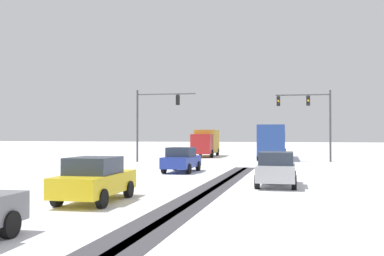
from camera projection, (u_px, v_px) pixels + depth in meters
The scene contains 9 objects.
wheel_track_left_lane at pixel (212, 194), 17.88m from camera, with size 0.87×29.76×0.01m, color #424247.
wheel_track_right_lane at pixel (198, 193), 18.02m from camera, with size 0.96×29.76×0.01m, color #424247.
traffic_signal_far_left at pixel (153, 113), 39.18m from camera, with size 5.44×0.55×6.50m.
traffic_signal_far_right at pixel (311, 111), 39.58m from camera, with size 4.94×0.70×6.50m.
car_blue_lead at pixel (181, 160), 28.39m from camera, with size 1.87×4.12×1.62m.
car_silver_second at pixel (276, 169), 20.57m from camera, with size 1.87×4.12×1.62m.
car_yellow_cab_third at pixel (95, 179), 15.68m from camera, with size 1.94×4.15×1.62m.
bus_oncoming at pixel (272, 139), 44.46m from camera, with size 2.86×11.06×3.38m.
box_truck_delivery at pixel (206, 142), 49.16m from camera, with size 2.56×7.49×3.02m.
Camera 1 is at (5.56, -4.09, 2.40)m, focal length 40.72 mm.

